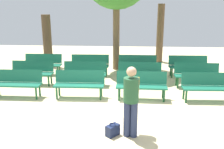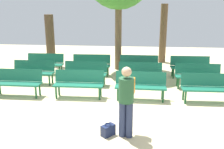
{
  "view_description": "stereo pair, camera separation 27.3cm",
  "coord_description": "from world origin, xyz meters",
  "views": [
    {
      "loc": [
        0.56,
        -6.08,
        2.94
      ],
      "look_at": [
        0.0,
        2.44,
        0.55
      ],
      "focal_mm": 40.36,
      "sensor_mm": 36.0,
      "label": 1
    },
    {
      "loc": [
        0.83,
        -6.06,
        2.94
      ],
      "look_at": [
        0.0,
        2.44,
        0.55
      ],
      "focal_mm": 40.36,
      "sensor_mm": 36.0,
      "label": 2
    }
  ],
  "objects": [
    {
      "name": "handbag",
      "position": [
        0.23,
        -0.84,
        0.13
      ],
      "size": [
        0.35,
        0.36,
        0.29
      ],
      "color": "#192347",
      "rests_on": "ground_plane"
    },
    {
      "name": "bench_r1_c3",
      "position": [
        3.07,
        2.93,
        0.5
      ],
      "size": [
        1.61,
        0.51,
        0.87
      ],
      "rotation": [
        0.0,
        0.0,
        -0.02
      ],
      "color": "#19664C",
      "rests_on": "ground_plane"
    },
    {
      "name": "visitor_with_backpack",
      "position": [
        0.64,
        -0.81,
        0.94
      ],
      "size": [
        0.39,
        0.56,
        1.65
      ],
      "rotation": [
        0.0,
        0.0,
        2.99
      ],
      "color": "navy",
      "rests_on": "ground_plane"
    },
    {
      "name": "ground_plane",
      "position": [
        0.0,
        0.0,
        0.0
      ],
      "size": [
        24.0,
        24.0,
        0.0
      ],
      "primitive_type": "plane",
      "color": "beige"
    },
    {
      "name": "tree_0",
      "position": [
        2.19,
        7.14,
        1.49
      ],
      "size": [
        0.35,
        0.35,
        2.97
      ],
      "color": "brown",
      "rests_on": "ground_plane"
    },
    {
      "name": "bench_r0_c0",
      "position": [
        -3.04,
        1.53,
        0.5
      ],
      "size": [
        1.6,
        0.49,
        0.87
      ],
      "rotation": [
        0.0,
        0.0,
        -0.0
      ],
      "color": "#19664C",
      "rests_on": "ground_plane"
    },
    {
      "name": "tree_2",
      "position": [
        -3.4,
        5.95,
        1.24
      ],
      "size": [
        0.43,
        0.43,
        2.47
      ],
      "color": "#4C3A28",
      "rests_on": "ground_plane"
    },
    {
      "name": "bench_r0_c1",
      "position": [
        -1.0,
        1.59,
        0.5
      ],
      "size": [
        1.61,
        0.51,
        0.87
      ],
      "rotation": [
        0.0,
        0.0,
        0.02
      ],
      "color": "#19664C",
      "rests_on": "ground_plane"
    },
    {
      "name": "bench_r1_c2",
      "position": [
        1.0,
        2.94,
        0.5
      ],
      "size": [
        1.6,
        0.49,
        0.87
      ],
      "rotation": [
        0.0,
        0.0,
        -0.0
      ],
      "color": "#19664C",
      "rests_on": "ground_plane"
    },
    {
      "name": "bench_r2_c2",
      "position": [
        0.95,
        4.29,
        0.5
      ],
      "size": [
        1.6,
        0.48,
        0.87
      ],
      "rotation": [
        0.0,
        0.0,
        -0.0
      ],
      "color": "#19664C",
      "rests_on": "ground_plane"
    },
    {
      "name": "bench_r2_c0",
      "position": [
        -3.11,
        4.27,
        0.5
      ],
      "size": [
        1.6,
        0.48,
        0.87
      ],
      "rotation": [
        0.0,
        0.0,
        0.0
      ],
      "color": "#19664C",
      "rests_on": "ground_plane"
    },
    {
      "name": "bench_r0_c2",
      "position": [
        1.0,
        1.58,
        0.5
      ],
      "size": [
        1.61,
        0.51,
        0.87
      ],
      "rotation": [
        0.0,
        0.0,
        -0.02
      ],
      "color": "#19664C",
      "rests_on": "ground_plane"
    },
    {
      "name": "bench_r1_c0",
      "position": [
        -3.06,
        2.88,
        0.5
      ],
      "size": [
        1.61,
        0.5,
        0.87
      ],
      "rotation": [
        0.0,
        0.0,
        -0.01
      ],
      "color": "#19664C",
      "rests_on": "ground_plane"
    },
    {
      "name": "bench_r2_c1",
      "position": [
        -1.06,
        4.25,
        0.5
      ],
      "size": [
        1.61,
        0.53,
        0.87
      ],
      "rotation": [
        0.0,
        0.0,
        0.03
      ],
      "color": "#19664C",
      "rests_on": "ground_plane"
    },
    {
      "name": "bench_r0_c3",
      "position": [
        3.05,
        1.57,
        0.5
      ],
      "size": [
        1.61,
        0.53,
        0.87
      ],
      "rotation": [
        0.0,
        0.0,
        0.03
      ],
      "color": "#19664C",
      "rests_on": "ground_plane"
    },
    {
      "name": "bench_r2_c3",
      "position": [
        3.06,
        4.3,
        0.5
      ],
      "size": [
        1.61,
        0.52,
        0.87
      ],
      "rotation": [
        0.0,
        0.0,
        0.02
      ],
      "color": "#19664C",
      "rests_on": "ground_plane"
    },
    {
      "name": "bench_r1_c1",
      "position": [
        -1.05,
        2.9,
        0.5
      ],
      "size": [
        1.6,
        0.49,
        0.87
      ],
      "rotation": [
        0.0,
        0.0,
        -0.0
      ],
      "color": "#19664C",
      "rests_on": "ground_plane"
    }
  ]
}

